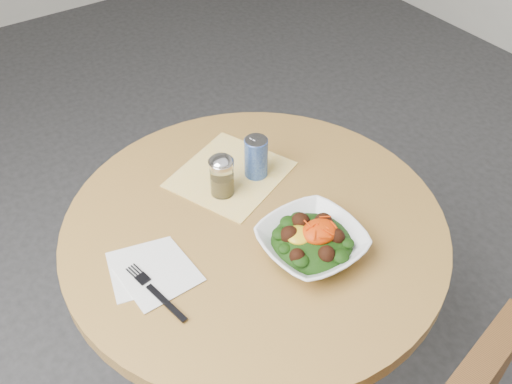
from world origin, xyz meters
TOP-DOWN VIEW (x-y plane):
  - table at (0.00, 0.00)m, footprint 0.90×0.90m
  - cloth_napkin at (0.04, 0.17)m, footprint 0.34×0.33m
  - paper_napkins at (-0.27, 0.00)m, footprint 0.18×0.20m
  - salad_bowl at (0.05, -0.15)m, footprint 0.23×0.23m
  - fork at (-0.29, -0.05)m, footprint 0.05×0.19m
  - spice_shaker at (-0.01, 0.13)m, footprint 0.06×0.06m
  - beverage_can at (0.10, 0.14)m, footprint 0.06×0.06m

SIDE VIEW (x-z plane):
  - table at x=0.00m, z-range 0.18..0.93m
  - cloth_napkin at x=0.04m, z-range 0.75..0.75m
  - paper_napkins at x=-0.27m, z-range 0.75..0.75m
  - fork at x=-0.29m, z-range 0.75..0.76m
  - salad_bowl at x=0.05m, z-range 0.74..0.82m
  - spice_shaker at x=-0.01m, z-range 0.75..0.86m
  - beverage_can at x=0.10m, z-range 0.75..0.86m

